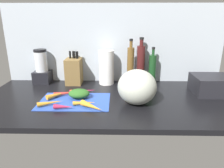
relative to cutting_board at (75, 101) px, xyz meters
The scene contains 20 objects.
ground_plane 24.67cm from the cutting_board, 17.04° to the left, with size 170.00×80.00×3.00cm, color black.
wall_back 59.32cm from the cutting_board, 62.78° to the left, with size 170.00×3.00×60.00cm, color #ADB7C1.
cutting_board is the anchor object (origin of this frame).
carrot_0 11.58cm from the cutting_board, 126.30° to the left, with size 2.73×2.73×17.30cm, color red.
carrot_1 13.38cm from the cutting_board, 106.55° to the right, with size 2.86×2.86×11.02cm, color #B2264C.
carrot_2 9.60cm from the cutting_board, 43.29° to the right, with size 2.43×2.43×13.14cm, color orange.
carrot_3 13.21cm from the cutting_board, 75.93° to the left, with size 3.11×3.11×17.96cm, color #B2264C.
carrot_4 17.44cm from the cutting_board, 45.90° to the right, with size 3.53×3.53×15.90cm, color orange.
carrot_5 13.80cm from the cutting_board, 158.62° to the left, with size 3.24×3.24×13.43cm, color orange.
carrot_6 8.46cm from the cutting_board, 74.42° to the left, with size 3.20×3.20×14.16cm, color orange.
carrot_7 15.03cm from the cutting_board, 151.38° to the right, with size 2.70×2.70×14.69cm, color orange.
carrot_greens_pile 5.99cm from the cutting_board, 65.69° to the left, with size 13.48×10.37×5.70cm, color #2D6023.
winter_squash 39.59cm from the cutting_board, ahead, with size 23.26×23.20×21.04cm, color #B2B7A8.
knife_block 39.25cm from the cutting_board, 100.88° to the left, with size 11.74×15.85×25.13cm.
blender_appliance 51.18cm from the cutting_board, 130.72° to the left, with size 12.63×12.63×26.60cm.
paper_towel_roll 42.87cm from the cutting_board, 63.74° to the left, with size 11.52×11.52×26.25cm, color white.
bottle_0 52.02cm from the cutting_board, 43.11° to the left, with size 5.10×5.10×35.09cm.
bottle_1 60.88cm from the cutting_board, 40.95° to the left, with size 6.42×6.42×35.74cm.
bottle_2 66.15cm from the cutting_board, 34.79° to the left, with size 5.74×5.74×28.73cm.
dish_rack 92.58cm from the cutting_board, 10.46° to the left, with size 24.98×22.58×12.20cm, color black.
Camera 1 is at (2.30, -126.09, 50.81)cm, focal length 33.28 mm.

